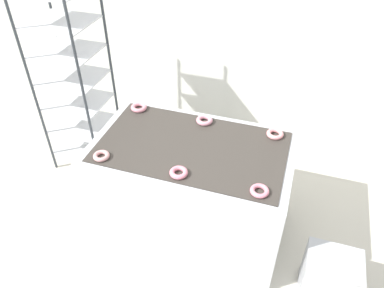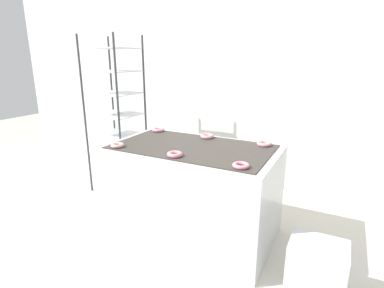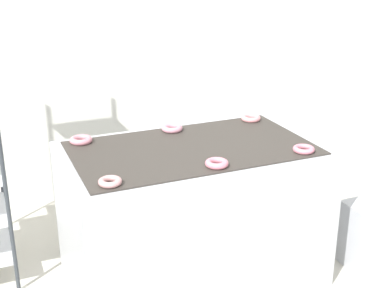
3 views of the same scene
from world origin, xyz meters
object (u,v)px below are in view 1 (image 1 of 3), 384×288
object	(u,v)px
donut_near_left	(101,156)
donut_far_center	(205,120)
donut_far_left	(139,107)
donut_far_right	(275,134)
fryer_machine	(192,187)
donut_near_center	(179,173)
donut_near_right	(260,191)
baking_rack_cart	(73,78)
glaze_bin	(329,278)

from	to	relation	value
donut_near_left	donut_far_center	world-z (taller)	donut_far_center
donut_far_left	donut_far_right	world-z (taller)	donut_far_left
fryer_machine	donut_far_left	xyz separation A→B (m)	(-0.57, 0.33, 0.45)
donut_near_center	donut_far_center	bearing A→B (deg)	90.67
donut_near_right	fryer_machine	bearing A→B (deg)	150.53
donut_near_left	donut_far_center	size ratio (longest dim) A/B	0.88
donut_far_right	donut_near_left	bearing A→B (deg)	-150.66
baking_rack_cart	donut_near_right	bearing A→B (deg)	-23.55
donut_near_right	baking_rack_cart	bearing A→B (deg)	156.45
baking_rack_cart	donut_near_center	world-z (taller)	baking_rack_cart
fryer_machine	donut_far_right	xyz separation A→B (m)	(0.56, 0.32, 0.45)
baking_rack_cart	donut_near_right	xyz separation A→B (m)	(1.84, -0.80, -0.07)
fryer_machine	glaze_bin	distance (m)	1.20
donut_near_left	donut_far_right	distance (m)	1.30
donut_near_left	donut_far_right	xyz separation A→B (m)	(1.13, 0.64, 0.00)
fryer_machine	donut_near_left	distance (m)	0.79
baking_rack_cart	donut_far_right	bearing A→B (deg)	-5.39
glaze_bin	donut_near_center	xyz separation A→B (m)	(-1.12, 0.03, 0.66)
baking_rack_cart	donut_near_left	bearing A→B (deg)	-48.47
baking_rack_cart	donut_near_center	size ratio (longest dim) A/B	14.92
fryer_machine	baking_rack_cart	world-z (taller)	baking_rack_cart
donut_near_center	donut_far_left	bearing A→B (deg)	132.21
baking_rack_cart	donut_near_right	size ratio (longest dim) A/B	15.12
donut_far_right	baking_rack_cart	bearing A→B (deg)	174.61
donut_near_left	fryer_machine	bearing A→B (deg)	29.34
donut_near_right	donut_far_right	size ratio (longest dim) A/B	0.95
donut_near_right	donut_far_right	bearing A→B (deg)	89.33
donut_near_center	donut_near_right	world-z (taller)	donut_near_center
donut_near_center	donut_far_left	xyz separation A→B (m)	(-0.58, 0.64, 0.00)
donut_far_center	donut_far_right	distance (m)	0.56
donut_near_left	donut_far_left	size ratio (longest dim) A/B	0.87
donut_far_right	donut_near_center	bearing A→B (deg)	-131.27
donut_far_left	glaze_bin	bearing A→B (deg)	-21.60
donut_far_center	fryer_machine	bearing A→B (deg)	-90.15
donut_near_center	donut_far_right	world-z (taller)	same
donut_far_center	donut_far_right	xyz separation A→B (m)	(0.56, -0.00, -0.00)
donut_near_center	donut_far_center	xyz separation A→B (m)	(-0.01, 0.63, 0.00)
glaze_bin	donut_near_center	distance (m)	1.30
baking_rack_cart	donut_far_left	size ratio (longest dim) A/B	13.89
donut_far_left	donut_near_left	bearing A→B (deg)	-89.62
glaze_bin	donut_near_center	size ratio (longest dim) A/B	3.42
fryer_machine	donut_near_left	world-z (taller)	donut_near_left
baking_rack_cart	donut_far_left	distance (m)	0.73
baking_rack_cart	donut_far_center	world-z (taller)	baking_rack_cart
fryer_machine	donut_far_right	distance (m)	0.78
donut_far_left	donut_near_center	bearing A→B (deg)	-47.79
donut_far_left	donut_far_center	size ratio (longest dim) A/B	1.01
donut_near_center	donut_far_center	size ratio (longest dim) A/B	0.94
fryer_machine	donut_near_right	distance (m)	0.78
baking_rack_cart	glaze_bin	world-z (taller)	baking_rack_cart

